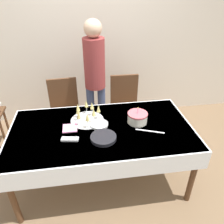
# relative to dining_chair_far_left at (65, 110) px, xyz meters

# --- Properties ---
(ground_plane) EXTENTS (12.00, 12.00, 0.00)m
(ground_plane) POSITION_rel_dining_chair_far_left_xyz_m (0.44, -0.83, -0.52)
(ground_plane) COLOR brown
(wall_back) EXTENTS (8.00, 0.05, 2.70)m
(wall_back) POSITION_rel_dining_chair_far_left_xyz_m (0.44, 0.72, 0.83)
(wall_back) COLOR silver
(wall_back) RESTS_ON ground_plane
(dining_table) EXTENTS (1.94, 1.03, 0.75)m
(dining_table) POSITION_rel_dining_chair_far_left_xyz_m (0.44, -0.83, 0.13)
(dining_table) COLOR white
(dining_table) RESTS_ON ground_plane
(dining_chair_far_left) EXTENTS (0.45, 0.45, 0.96)m
(dining_chair_far_left) POSITION_rel_dining_chair_far_left_xyz_m (0.00, 0.00, 0.00)
(dining_chair_far_left) COLOR #51331E
(dining_chair_far_left) RESTS_ON ground_plane
(dining_chair_far_right) EXTENTS (0.42, 0.42, 0.96)m
(dining_chair_far_right) POSITION_rel_dining_chair_far_left_xyz_m (0.87, 0.00, 0.00)
(dining_chair_far_right) COLOR #51331E
(dining_chair_far_right) RESTS_ON ground_plane
(birthday_cake) EXTENTS (0.22, 0.22, 0.19)m
(birthday_cake) POSITION_rel_dining_chair_far_left_xyz_m (0.84, -0.77, 0.29)
(birthday_cake) COLOR silver
(birthday_cake) RESTS_ON dining_table
(champagne_tray) EXTENTS (0.37, 0.37, 0.18)m
(champagne_tray) POSITION_rel_dining_chair_far_left_xyz_m (0.29, -0.65, 0.31)
(champagne_tray) COLOR silver
(champagne_tray) RESTS_ON dining_table
(plate_stack_main) EXTENTS (0.26, 0.26, 0.03)m
(plate_stack_main) POSITION_rel_dining_chair_far_left_xyz_m (0.43, -1.01, 0.25)
(plate_stack_main) COLOR black
(plate_stack_main) RESTS_ON dining_table
(plate_stack_dessert) EXTENTS (0.19, 0.19, 0.03)m
(plate_stack_dessert) POSITION_rel_dining_chair_far_left_xyz_m (0.42, -0.78, 0.24)
(plate_stack_dessert) COLOR white
(plate_stack_dessert) RESTS_ON dining_table
(cake_knife) EXTENTS (0.29, 0.13, 0.00)m
(cake_knife) POSITION_rel_dining_chair_far_left_xyz_m (0.93, -0.96, 0.23)
(cake_knife) COLOR silver
(cake_knife) RESTS_ON dining_table
(fork_pile) EXTENTS (0.18, 0.09, 0.02)m
(fork_pile) POSITION_rel_dining_chair_far_left_xyz_m (0.11, -0.98, 0.24)
(fork_pile) COLOR silver
(fork_pile) RESTS_ON dining_table
(napkin_pile) EXTENTS (0.15, 0.15, 0.01)m
(napkin_pile) POSITION_rel_dining_chair_far_left_xyz_m (0.11, -0.79, 0.24)
(napkin_pile) COLOR pink
(napkin_pile) RESTS_ON dining_table
(person_standing) EXTENTS (0.28, 0.28, 1.71)m
(person_standing) POSITION_rel_dining_chair_far_left_xyz_m (0.45, 0.06, 0.52)
(person_standing) COLOR #3F4C72
(person_standing) RESTS_ON ground_plane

